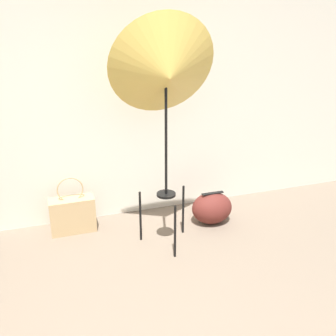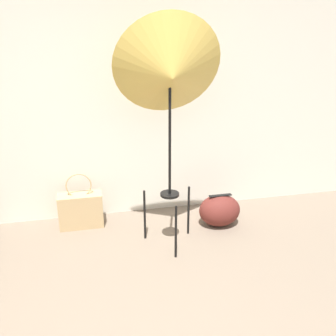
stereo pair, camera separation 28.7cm
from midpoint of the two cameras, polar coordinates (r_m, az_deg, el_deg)
wall_back at (r=3.60m, az=-4.47°, el=12.52°), size 8.00×0.05×2.60m
photo_umbrella at (r=2.98m, az=3.12°, el=13.59°), size 0.84×0.51×1.88m
tote_bag at (r=3.70m, az=-10.39°, el=-6.03°), size 0.40×0.17×0.53m
duffel_bag at (r=3.72m, az=9.70°, el=-6.12°), size 0.39×0.30×0.31m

